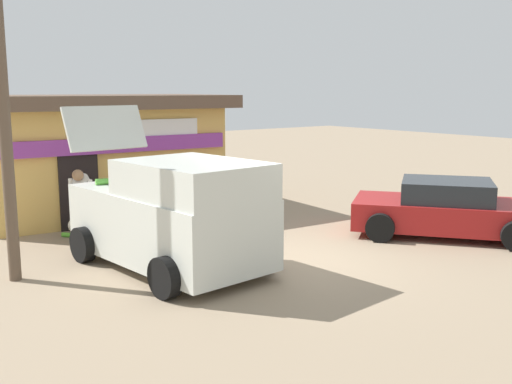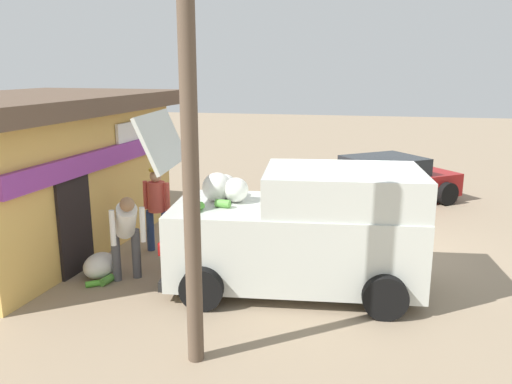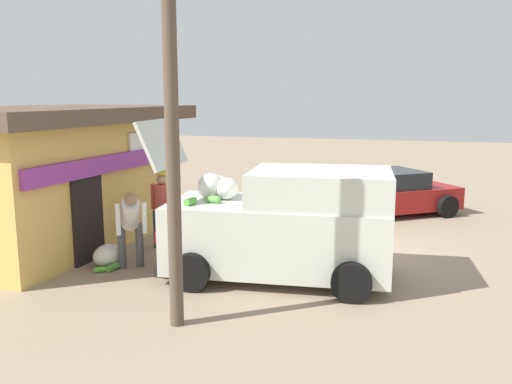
% 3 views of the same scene
% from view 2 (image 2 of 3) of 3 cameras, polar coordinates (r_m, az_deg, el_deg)
% --- Properties ---
extents(ground_plane, '(60.00, 60.00, 0.00)m').
position_cam_2_polar(ground_plane, '(10.66, 10.82, -6.27)').
color(ground_plane, gray).
extents(storefront_bar, '(6.66, 4.37, 3.05)m').
position_cam_2_polar(storefront_bar, '(11.25, -23.44, 2.22)').
color(storefront_bar, '#E0B259').
rests_on(storefront_bar, ground_plane).
extents(delivery_van, '(2.57, 4.52, 2.87)m').
position_cam_2_polar(delivery_van, '(8.51, 5.13, -4.06)').
color(delivery_van, silver).
rests_on(delivery_van, ground_plane).
extents(parked_sedan, '(3.85, 4.25, 1.24)m').
position_cam_2_polar(parked_sedan, '(14.39, 13.80, 1.20)').
color(parked_sedan, maroon).
rests_on(parked_sedan, ground_plane).
extents(vendor_standing, '(0.38, 0.57, 1.68)m').
position_cam_2_polar(vendor_standing, '(10.31, -10.85, -1.34)').
color(vendor_standing, navy).
rests_on(vendor_standing, ground_plane).
extents(customer_bending, '(0.73, 0.68, 1.57)m').
position_cam_2_polar(customer_bending, '(8.91, -14.08, -4.02)').
color(customer_bending, '#4C4C51').
rests_on(customer_bending, ground_plane).
extents(unloaded_banana_pile, '(0.86, 0.62, 0.44)m').
position_cam_2_polar(unloaded_banana_pile, '(9.49, -16.76, -7.82)').
color(unloaded_banana_pile, silver).
rests_on(unloaded_banana_pile, ground_plane).
extents(paint_bucket, '(0.27, 0.27, 0.40)m').
position_cam_2_polar(paint_bucket, '(12.65, -4.76, -1.94)').
color(paint_bucket, blue).
rests_on(paint_bucket, ground_plane).
extents(utility_pole, '(0.20, 0.20, 4.88)m').
position_cam_2_polar(utility_pole, '(6.01, -7.21, 2.56)').
color(utility_pole, brown).
rests_on(utility_pole, ground_plane).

